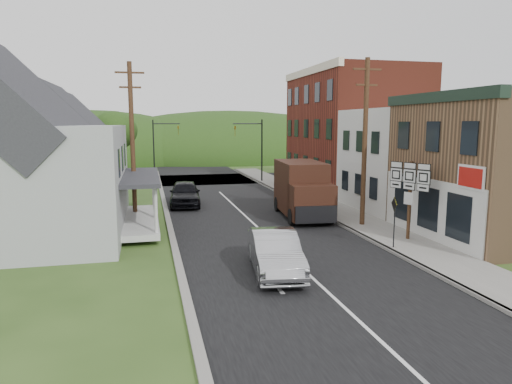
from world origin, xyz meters
TOP-DOWN VIEW (x-y plane):
  - ground at (0.00, 0.00)m, footprint 120.00×120.00m
  - road at (0.00, 10.00)m, footprint 9.00×90.00m
  - cross_road at (0.00, 27.00)m, footprint 60.00×9.00m
  - sidewalk_right at (5.90, 8.00)m, footprint 2.80×55.00m
  - curb_right at (4.55, 8.00)m, footprint 0.20×55.00m
  - curb_left at (-4.65, 8.00)m, footprint 0.30×55.00m
  - storefront_tan at (11.30, 0.00)m, footprint 8.00×8.00m
  - storefront_white at (11.30, 7.50)m, footprint 8.00×7.00m
  - storefront_red at (11.30, 17.00)m, footprint 8.00×12.00m
  - house_gray at (-12.00, 6.00)m, footprint 10.20×12.24m
  - house_blue at (-11.00, 17.00)m, footprint 7.14×8.16m
  - house_cream at (-11.50, 26.00)m, footprint 7.14×8.16m
  - utility_pole_right at (5.60, 3.50)m, footprint 1.60×0.26m
  - utility_pole_left at (-6.50, 8.00)m, footprint 1.60×0.26m
  - traffic_signal_right at (4.30, 23.50)m, footprint 2.87×0.20m
  - traffic_signal_left at (-4.30, 30.50)m, footprint 2.87×0.20m
  - tree_left_d at (-9.00, 32.00)m, footprint 4.80×4.80m
  - forested_ridge at (0.00, 55.00)m, footprint 90.00×30.00m
  - silver_sedan at (-1.16, -2.89)m, footprint 2.24×4.94m
  - dark_sedan at (-3.28, 12.32)m, footprint 2.39×5.13m
  - delivery_van at (3.25, 6.66)m, footprint 2.92×6.15m
  - route_sign_cluster at (6.22, 0.03)m, footprint 0.89×1.99m
  - warning_sign at (4.78, -1.17)m, footprint 0.15×0.62m

SIDE VIEW (x-z plane):
  - ground at x=0.00m, z-range 0.00..0.00m
  - road at x=0.00m, z-range -0.01..0.01m
  - cross_road at x=0.00m, z-range -0.01..0.01m
  - forested_ridge at x=0.00m, z-range -8.00..8.00m
  - curb_left at x=-4.65m, z-range 0.00..0.12m
  - sidewalk_right at x=5.90m, z-range 0.00..0.15m
  - curb_right at x=4.55m, z-range 0.00..0.15m
  - silver_sedan at x=-1.16m, z-range 0.00..1.57m
  - dark_sedan at x=-3.28m, z-range 0.00..1.70m
  - warning_sign at x=4.78m, z-range 0.47..2.74m
  - delivery_van at x=3.25m, z-range 0.02..3.35m
  - route_sign_cluster at x=6.22m, z-range 0.70..4.42m
  - storefront_white at x=11.30m, z-range 0.00..6.50m
  - storefront_tan at x=11.30m, z-range 0.00..7.00m
  - house_blue at x=-11.00m, z-range 0.05..7.33m
  - house_cream at x=-11.50m, z-range 0.05..7.33m
  - traffic_signal_right at x=4.30m, z-range 0.76..6.76m
  - traffic_signal_left at x=-4.30m, z-range 0.76..6.76m
  - house_gray at x=-12.00m, z-range 0.06..8.41m
  - utility_pole_right at x=5.60m, z-range 0.16..9.16m
  - utility_pole_left at x=-6.50m, z-range 0.16..9.16m
  - tree_left_d at x=-9.00m, z-range 1.41..8.35m
  - storefront_red at x=11.30m, z-range 0.00..10.00m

